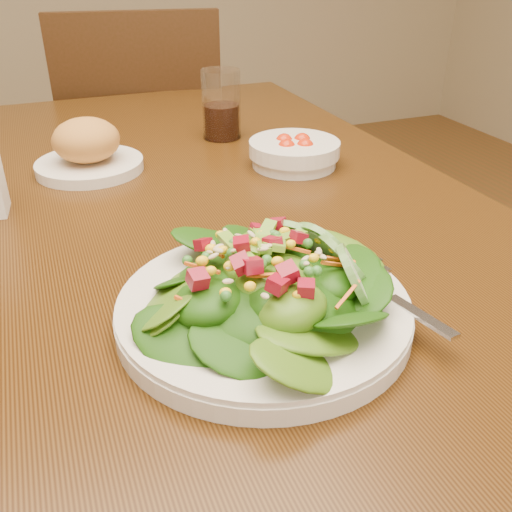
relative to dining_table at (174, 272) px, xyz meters
name	(u,v)px	position (x,y,z in m)	size (l,w,h in m)	color
dining_table	(174,272)	(0.00, 0.00, 0.00)	(0.90, 1.40, 0.75)	#44290D
chair_far	(146,169)	(0.12, 0.85, -0.15)	(0.50, 0.50, 0.94)	black
salad_plate	(273,291)	(0.03, -0.29, 0.13)	(0.29, 0.29, 0.08)	silver
bread_plate	(88,150)	(-0.08, 0.20, 0.14)	(0.17, 0.17, 0.09)	silver
tomato_bowl	(294,152)	(0.24, 0.10, 0.12)	(0.15, 0.15, 0.05)	silver
drinking_glass	(221,109)	(0.18, 0.29, 0.16)	(0.07, 0.07, 0.13)	silver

